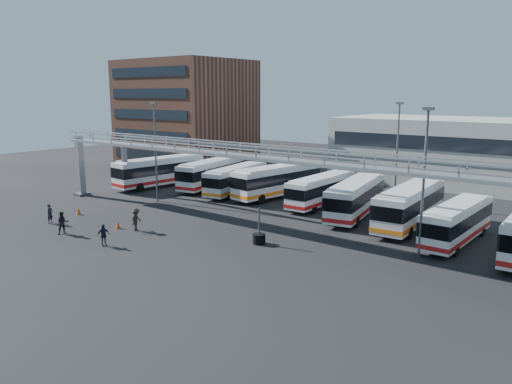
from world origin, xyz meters
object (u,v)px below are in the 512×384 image
Objects in this scene: bus_7 at (457,221)px; bus_0 at (160,171)px; light_pole_mid at (424,175)px; light_pole_back at (397,148)px; pedestrian_b at (63,223)px; cone_left at (79,211)px; bus_4 at (322,189)px; bus_1 at (212,173)px; bus_6 at (410,205)px; pedestrian_d at (103,235)px; pedestrian_c at (136,220)px; bus_3 at (277,180)px; bus_2 at (236,179)px; bus_5 at (356,197)px; light_pole_left at (155,146)px; tire_stack at (259,238)px; cone_right at (118,225)px; pedestrian_a at (50,214)px.

bus_0 is at bearing 178.40° from bus_7.
light_pole_mid and light_pole_back have the same top height.
cone_left is (-4.80, 4.48, -0.59)m from pedestrian_b.
bus_4 is 23.32m from cone_left.
bus_0 is 21.00m from pedestrian_b.
light_pole_back reaches higher than bus_0.
bus_6 is at bearing -15.43° from bus_1.
light_pole_back is 29.49m from pedestrian_d.
cone_left is at bearing 69.16° from pedestrian_c.
light_pole_mid reaches higher than bus_3.
bus_7 is at bearing -79.26° from pedestrian_c.
light_pole_back is at bearing 11.40° from bus_2.
bus_5 reaches higher than pedestrian_c.
bus_3 is 1.15× the size of bus_4.
light_pole_left is 0.98× the size of bus_2.
bus_0 is 4.27× the size of tire_stack.
bus_4 reaches higher than bus_7.
cone_right is (-14.45, -23.17, -5.40)m from light_pole_back.
cone_left reaches higher than cone_right.
light_pole_left is 3.71× the size of tire_stack.
light_pole_left reaches higher than cone_right.
bus_2 reaches higher than bus_7.
light_pole_left is at bearing -125.46° from bus_3.
pedestrian_a is (-0.46, -11.70, -4.87)m from light_pole_left.
light_pole_left is 1.00× the size of light_pole_mid.
bus_4 is 15.11m from bus_7.
tire_stack is (2.79, -13.87, -1.22)m from bus_4.
pedestrian_b is at bearing -141.00° from bus_6.
light_pole_left is at bearing 45.43° from pedestrian_d.
light_pole_left reaches higher than bus_5.
cone_left is at bearing -111.82° from bus_3.
light_pole_left is 1.01× the size of bus_4.
bus_4 is 25.26m from pedestrian_a.
pedestrian_b is 2.76× the size of cone_left.
cone_left is at bearing -153.73° from bus_6.
cone_left is (-0.88, 3.30, -0.52)m from pedestrian_a.
bus_3 reaches higher than bus_7.
pedestrian_a is (-24.98, -17.93, -1.05)m from bus_6.
bus_3 is at bearing 166.01° from bus_6.
bus_6 is at bearing 154.15° from bus_7.
bus_6 reaches higher than bus_7.
light_pole_mid is at bearing -47.33° from pedestrian_d.
light_pole_left is 12.00m from cone_right.
cone_right is at bearing -80.93° from bus_1.
bus_0 is at bearing 177.61° from bus_6.
bus_4 is 15.00× the size of cone_left.
light_pole_mid is 23.16m from pedestrian_d.
bus_5 reaches higher than bus_4.
bus_1 is 19.18m from pedestrian_c.
light_pole_left reaches higher than bus_2.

